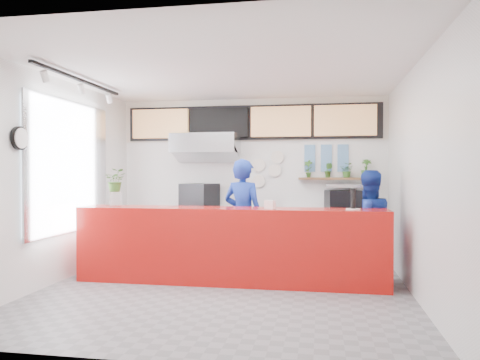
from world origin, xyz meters
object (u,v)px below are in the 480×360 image
Objects in this scene: service_counter at (230,246)px; staff_center at (243,217)px; panini_oven at (199,197)px; espresso_machine at (344,202)px; staff_right at (368,225)px; pepper_mill at (353,198)px.

service_counter is 2.46× the size of staff_center.
panini_oven is 0.31× the size of staff_center.
service_counter is 2.54m from espresso_machine.
espresso_machine is at bearing 46.49° from service_counter.
staff_right is at bearing -89.87° from espresso_machine.
pepper_mill is at bearing -101.66° from espresso_machine.
panini_oven is 2.01× the size of pepper_mill.
service_counter is 1.88m from pepper_mill.
staff_center reaches higher than staff_right.
staff_center is 1.91m from staff_right.
espresso_machine is at bearing -96.45° from staff_right.
espresso_machine is at bearing -124.25° from staff_center.
staff_center is (-1.61, -1.19, -0.18)m from espresso_machine.
staff_right reaches higher than pepper_mill.
staff_center is (0.10, 0.61, 0.36)m from service_counter.
pepper_mill reaches higher than service_counter.
espresso_machine is (1.71, 1.80, 0.55)m from service_counter.
panini_oven is (-0.93, 1.80, 0.60)m from service_counter.
service_counter is 8.04× the size of panini_oven.
pepper_mill is (1.75, -0.01, 0.70)m from service_counter.
staff_right is (0.29, -1.27, -0.27)m from espresso_machine.
staff_right is 0.74m from pepper_mill.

